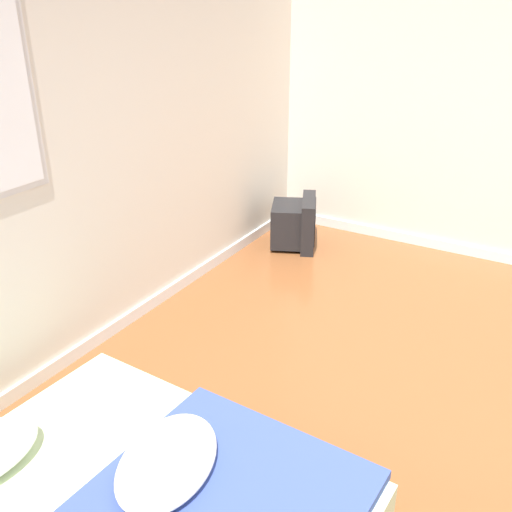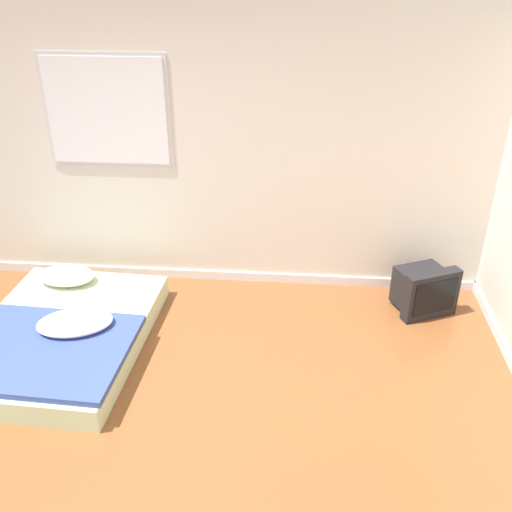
{
  "view_description": "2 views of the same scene",
  "coord_description": "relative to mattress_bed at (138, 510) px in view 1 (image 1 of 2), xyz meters",
  "views": [
    {
      "loc": [
        -2.04,
        -0.06,
        2.1
      ],
      "look_at": [
        0.65,
        1.52,
        0.65
      ],
      "focal_mm": 40.0,
      "sensor_mm": 36.0,
      "label": 1
    },
    {
      "loc": [
        1.11,
        -2.41,
        2.92
      ],
      "look_at": [
        0.78,
        1.55,
        0.76
      ],
      "focal_mm": 40.0,
      "sensor_mm": 36.0,
      "label": 2
    }
  ],
  "objects": [
    {
      "name": "wall_back",
      "position": [
        0.8,
        1.22,
        1.17
      ],
      "size": [
        8.04,
        0.08,
        2.6
      ],
      "color": "silver",
      "rests_on": "ground_plane"
    },
    {
      "name": "mattress_bed",
      "position": [
        0.0,
        0.0,
        0.0
      ],
      "size": [
        1.42,
        1.86,
        0.33
      ],
      "color": "beige",
      "rests_on": "ground_plane"
    },
    {
      "name": "crt_tv",
      "position": [
        3.06,
        0.81,
        0.09
      ],
      "size": [
        0.58,
        0.54,
        0.45
      ],
      "color": "black",
      "rests_on": "ground_plane"
    }
  ]
}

